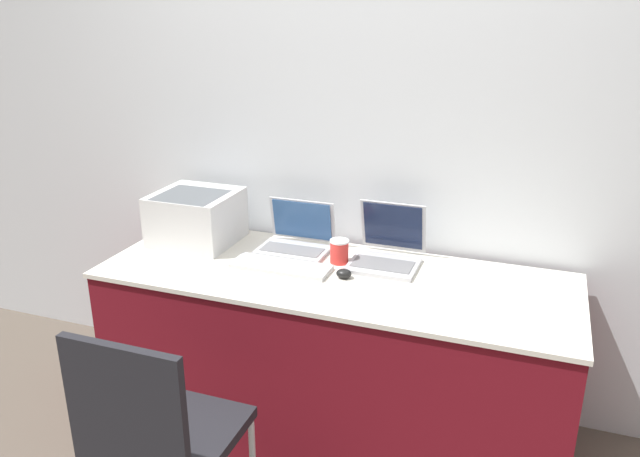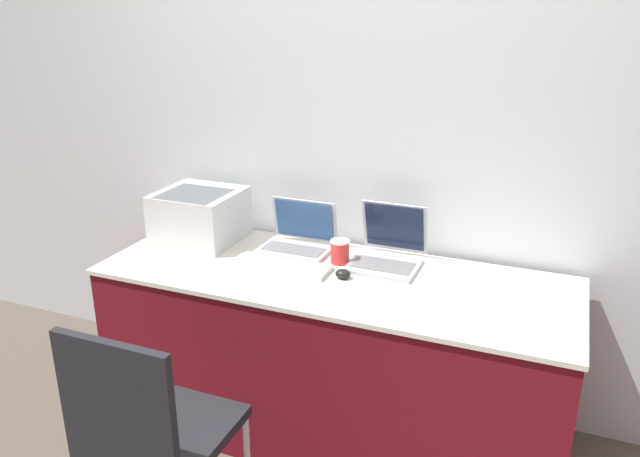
{
  "view_description": "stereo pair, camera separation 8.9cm",
  "coord_description": "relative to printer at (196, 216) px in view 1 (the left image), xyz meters",
  "views": [
    {
      "loc": [
        0.76,
        -1.9,
        1.83
      ],
      "look_at": [
        -0.08,
        0.38,
        0.95
      ],
      "focal_mm": 35.0,
      "sensor_mm": 36.0,
      "label": 1
    },
    {
      "loc": [
        0.84,
        -1.87,
        1.83
      ],
      "look_at": [
        -0.08,
        0.38,
        0.95
      ],
      "focal_mm": 35.0,
      "sensor_mm": 36.0,
      "label": 2
    }
  ],
  "objects": [
    {
      "name": "chair",
      "position": [
        0.43,
        -1.02,
        -0.36
      ],
      "size": [
        0.4,
        0.46,
        0.93
      ],
      "color": "black",
      "rests_on": "ground_plane"
    },
    {
      "name": "external_keyboard",
      "position": [
        0.5,
        -0.16,
        -0.12
      ],
      "size": [
        0.43,
        0.15,
        0.02
      ],
      "color": "silver",
      "rests_on": "table"
    },
    {
      "name": "printer",
      "position": [
        0.0,
        0.0,
        0.0
      ],
      "size": [
        0.36,
        0.35,
        0.24
      ],
      "color": "silver",
      "rests_on": "table"
    },
    {
      "name": "mouse",
      "position": [
        0.78,
        -0.16,
        -0.11
      ],
      "size": [
        0.06,
        0.05,
        0.04
      ],
      "color": "black",
      "rests_on": "table"
    },
    {
      "name": "coffee_cup",
      "position": [
        0.71,
        -0.01,
        -0.08
      ],
      "size": [
        0.08,
        0.08,
        0.1
      ],
      "color": "red",
      "rests_on": "table"
    },
    {
      "name": "table",
      "position": [
        0.73,
        -0.13,
        -0.51
      ],
      "size": [
        1.97,
        0.71,
        0.77
      ],
      "color": "maroon",
      "rests_on": "ground_plane"
    },
    {
      "name": "laptop_right",
      "position": [
        0.9,
        0.06,
        -0.07
      ],
      "size": [
        0.29,
        0.32,
        0.25
      ],
      "color": "#B7B7BC",
      "rests_on": "table"
    },
    {
      "name": "wall_back",
      "position": [
        0.73,
        0.28,
        0.41
      ],
      "size": [
        8.0,
        0.05,
        2.6
      ],
      "color": "silver",
      "rests_on": "ground_plane"
    },
    {
      "name": "laptop_left",
      "position": [
        0.48,
        0.07,
        -0.08
      ],
      "size": [
        0.31,
        0.25,
        0.22
      ],
      "color": "#B7B7BC",
      "rests_on": "table"
    }
  ]
}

